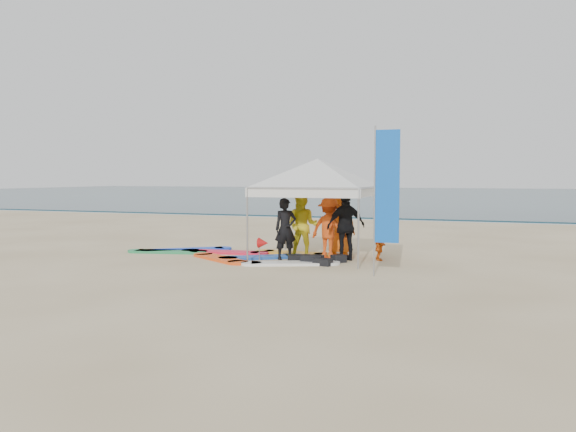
{
  "coord_description": "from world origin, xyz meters",
  "views": [
    {
      "loc": [
        4.82,
        -11.83,
        2.27
      ],
      "look_at": [
        -0.26,
        2.6,
        1.2
      ],
      "focal_mm": 35.0,
      "sensor_mm": 36.0,
      "label": 1
    }
  ],
  "objects_px": {
    "person_orange_a": "(329,228)",
    "person_black_b": "(346,226)",
    "person_orange_b": "(340,224)",
    "person_yellow": "(302,225)",
    "person_black_a": "(286,229)",
    "feather_flag": "(386,188)",
    "canopy_tent": "(318,159)",
    "person_seated": "(379,245)",
    "marker_pennant": "(263,243)",
    "surfboard_spread": "(232,255)"
  },
  "relations": [
    {
      "from": "person_orange_a",
      "to": "person_seated",
      "type": "height_order",
      "value": "person_orange_a"
    },
    {
      "from": "person_orange_a",
      "to": "person_orange_b",
      "type": "bearing_deg",
      "value": -79.94
    },
    {
      "from": "person_yellow",
      "to": "person_orange_a",
      "type": "distance_m",
      "value": 0.75
    },
    {
      "from": "person_orange_a",
      "to": "person_yellow",
      "type": "bearing_deg",
      "value": 22.83
    },
    {
      "from": "person_orange_b",
      "to": "canopy_tent",
      "type": "distance_m",
      "value": 2.13
    },
    {
      "from": "canopy_tent",
      "to": "person_black_b",
      "type": "bearing_deg",
      "value": -13.32
    },
    {
      "from": "person_black_a",
      "to": "person_orange_b",
      "type": "xyz_separation_m",
      "value": [
        1.17,
        1.48,
        0.04
      ]
    },
    {
      "from": "person_black_a",
      "to": "canopy_tent",
      "type": "xyz_separation_m",
      "value": [
        0.74,
        0.58,
        1.92
      ]
    },
    {
      "from": "marker_pennant",
      "to": "surfboard_spread",
      "type": "xyz_separation_m",
      "value": [
        -1.24,
        0.66,
        -0.46
      ]
    },
    {
      "from": "feather_flag",
      "to": "person_black_b",
      "type": "bearing_deg",
      "value": 123.53
    },
    {
      "from": "person_orange_b",
      "to": "feather_flag",
      "type": "height_order",
      "value": "feather_flag"
    },
    {
      "from": "person_yellow",
      "to": "person_orange_b",
      "type": "height_order",
      "value": "person_yellow"
    },
    {
      "from": "person_orange_b",
      "to": "surfboard_spread",
      "type": "xyz_separation_m",
      "value": [
        -2.85,
        -1.36,
        -0.85
      ]
    },
    {
      "from": "person_seated",
      "to": "canopy_tent",
      "type": "relative_size",
      "value": 0.2
    },
    {
      "from": "person_yellow",
      "to": "person_black_b",
      "type": "bearing_deg",
      "value": -6.17
    },
    {
      "from": "person_black_b",
      "to": "surfboard_spread",
      "type": "relative_size",
      "value": 0.3
    },
    {
      "from": "marker_pennant",
      "to": "surfboard_spread",
      "type": "distance_m",
      "value": 1.48
    },
    {
      "from": "person_yellow",
      "to": "surfboard_spread",
      "type": "height_order",
      "value": "person_yellow"
    },
    {
      "from": "feather_flag",
      "to": "marker_pennant",
      "type": "bearing_deg",
      "value": 160.2
    },
    {
      "from": "person_black_b",
      "to": "canopy_tent",
      "type": "xyz_separation_m",
      "value": [
        -0.87,
        0.21,
        1.83
      ]
    },
    {
      "from": "canopy_tent",
      "to": "person_black_a",
      "type": "bearing_deg",
      "value": -142.04
    },
    {
      "from": "person_black_a",
      "to": "person_black_b",
      "type": "xyz_separation_m",
      "value": [
        1.61,
        0.37,
        0.09
      ]
    },
    {
      "from": "person_orange_b",
      "to": "marker_pennant",
      "type": "xyz_separation_m",
      "value": [
        -1.61,
        -2.02,
        -0.39
      ]
    },
    {
      "from": "marker_pennant",
      "to": "surfboard_spread",
      "type": "height_order",
      "value": "marker_pennant"
    },
    {
      "from": "person_seated",
      "to": "canopy_tent",
      "type": "distance_m",
      "value": 2.9
    },
    {
      "from": "canopy_tent",
      "to": "feather_flag",
      "type": "height_order",
      "value": "feather_flag"
    },
    {
      "from": "person_orange_a",
      "to": "marker_pennant",
      "type": "relative_size",
      "value": 2.66
    },
    {
      "from": "person_orange_a",
      "to": "feather_flag",
      "type": "height_order",
      "value": "feather_flag"
    },
    {
      "from": "person_yellow",
      "to": "person_orange_b",
      "type": "bearing_deg",
      "value": 48.83
    },
    {
      "from": "person_orange_a",
      "to": "person_orange_b",
      "type": "height_order",
      "value": "person_orange_b"
    },
    {
      "from": "person_black_b",
      "to": "marker_pennant",
      "type": "relative_size",
      "value": 2.92
    },
    {
      "from": "person_orange_a",
      "to": "person_orange_b",
      "type": "relative_size",
      "value": 0.96
    },
    {
      "from": "surfboard_spread",
      "to": "person_orange_a",
      "type": "bearing_deg",
      "value": 8.91
    },
    {
      "from": "person_yellow",
      "to": "person_orange_b",
      "type": "xyz_separation_m",
      "value": [
        0.83,
        1.03,
        -0.03
      ]
    },
    {
      "from": "person_orange_b",
      "to": "marker_pennant",
      "type": "height_order",
      "value": "person_orange_b"
    },
    {
      "from": "canopy_tent",
      "to": "surfboard_spread",
      "type": "relative_size",
      "value": 0.67
    },
    {
      "from": "person_yellow",
      "to": "person_orange_a",
      "type": "xyz_separation_m",
      "value": [
        0.74,
        0.1,
        -0.06
      ]
    },
    {
      "from": "person_black_a",
      "to": "marker_pennant",
      "type": "height_order",
      "value": "person_black_a"
    },
    {
      "from": "person_orange_b",
      "to": "marker_pennant",
      "type": "bearing_deg",
      "value": 40.75
    },
    {
      "from": "person_orange_a",
      "to": "person_black_b",
      "type": "height_order",
      "value": "person_black_b"
    },
    {
      "from": "person_orange_b",
      "to": "person_yellow",
      "type": "bearing_deg",
      "value": 40.54
    },
    {
      "from": "person_yellow",
      "to": "person_black_b",
      "type": "relative_size",
      "value": 0.98
    },
    {
      "from": "person_yellow",
      "to": "surfboard_spread",
      "type": "bearing_deg",
      "value": -173.0
    },
    {
      "from": "person_yellow",
      "to": "surfboard_spread",
      "type": "xyz_separation_m",
      "value": [
        -2.03,
        -0.33,
        -0.88
      ]
    },
    {
      "from": "person_seated",
      "to": "person_yellow",
      "type": "bearing_deg",
      "value": 80.16
    },
    {
      "from": "person_black_b",
      "to": "person_seated",
      "type": "distance_m",
      "value": 1.05
    },
    {
      "from": "person_yellow",
      "to": "person_seated",
      "type": "height_order",
      "value": "person_yellow"
    },
    {
      "from": "person_black_a",
      "to": "feather_flag",
      "type": "height_order",
      "value": "feather_flag"
    },
    {
      "from": "person_black_a",
      "to": "feather_flag",
      "type": "bearing_deg",
      "value": -67.44
    },
    {
      "from": "person_black_a",
      "to": "canopy_tent",
      "type": "bearing_deg",
      "value": 0.97
    }
  ]
}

